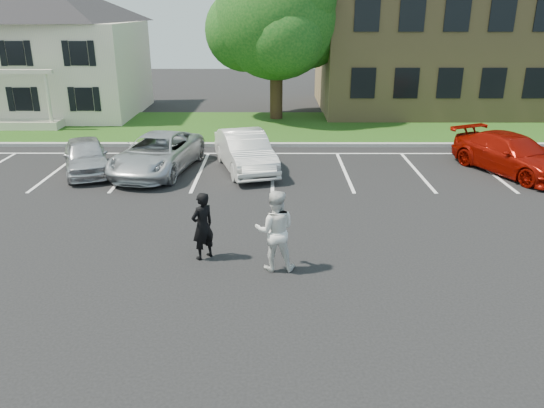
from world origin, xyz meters
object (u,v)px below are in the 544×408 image
at_px(car_silver_minivan, 157,154).
at_px(car_red_compact, 512,154).
at_px(office_building, 503,39).
at_px(car_white_sedan, 245,151).
at_px(tree, 278,20).
at_px(man_black_suit, 203,226).
at_px(house, 47,47).
at_px(man_white_shirt, 275,230).
at_px(car_silver_west, 86,156).

bearing_deg(car_silver_minivan, car_red_compact, 9.79).
height_order(office_building, car_white_sedan, office_building).
relative_size(tree, man_black_suit, 5.05).
height_order(house, office_building, office_building).
height_order(man_white_shirt, car_white_sedan, man_white_shirt).
bearing_deg(car_silver_minivan, office_building, 47.53).
distance_m(house, tree, 13.46).
height_order(tree, car_red_compact, tree).
relative_size(man_black_suit, car_red_compact, 0.35).
xyz_separation_m(man_black_suit, car_silver_minivan, (-2.69, 7.53, -0.15)).
xyz_separation_m(car_white_sedan, car_red_compact, (10.16, -0.33, -0.03)).
height_order(man_black_suit, car_silver_west, man_black_suit).
distance_m(car_silver_west, car_white_sedan, 6.06).
relative_size(car_silver_minivan, car_white_sedan, 1.13).
bearing_deg(car_silver_west, office_building, 12.34).
bearing_deg(car_silver_west, man_white_shirt, -69.45).
relative_size(man_black_suit, car_silver_west, 0.45).
height_order(man_white_shirt, car_silver_minivan, man_white_shirt).
relative_size(tree, car_white_sedan, 1.92).
bearing_deg(car_silver_minivan, car_silver_west, -166.97).
bearing_deg(car_silver_west, man_black_suit, -75.41).
xyz_separation_m(tree, car_white_sedan, (-1.33, -10.15, -4.59)).
bearing_deg(office_building, house, -175.72).
distance_m(office_building, car_white_sedan, 20.71).
distance_m(office_building, tree, 14.25).
bearing_deg(office_building, car_red_compact, -109.14).
xyz_separation_m(tree, car_silver_minivan, (-4.69, -10.37, -4.63)).
height_order(house, tree, tree).
bearing_deg(car_silver_minivan, man_black_suit, -60.09).
bearing_deg(tree, house, 173.01).
height_order(man_white_shirt, car_silver_west, man_white_shirt).
bearing_deg(office_building, man_white_shirt, -122.19).
bearing_deg(house, tree, -6.99).
height_order(car_silver_minivan, car_white_sedan, car_white_sedan).
height_order(office_building, man_black_suit, office_building).
relative_size(tree, car_silver_minivan, 1.70).
height_order(tree, car_silver_minivan, tree).
bearing_deg(car_silver_minivan, man_white_shirt, -50.77).
relative_size(man_white_shirt, car_silver_west, 0.51).
bearing_deg(car_white_sedan, car_red_compact, -17.95).
bearing_deg(car_red_compact, car_white_sedan, 153.58).
bearing_deg(office_building, car_silver_west, -146.17).
xyz_separation_m(house, man_white_shirt, (13.08, -20.10, -2.83)).
bearing_deg(car_white_sedan, office_building, 26.38).
relative_size(house, man_black_suit, 5.91).
bearing_deg(house, office_building, 4.28).
xyz_separation_m(office_building, man_black_suit, (-15.72, -21.55, -3.29)).
distance_m(car_silver_west, car_silver_minivan, 2.70).
height_order(car_silver_west, car_red_compact, car_red_compact).
bearing_deg(car_silver_west, car_white_sedan, -18.19).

